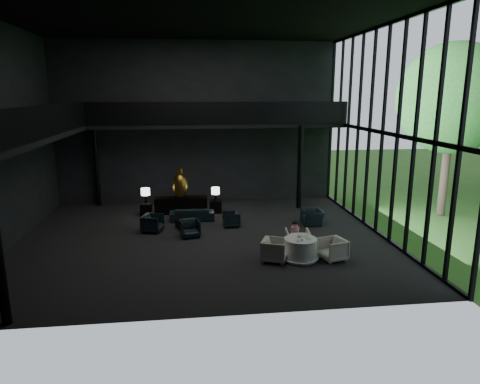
{
  "coord_description": "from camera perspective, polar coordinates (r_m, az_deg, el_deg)",
  "views": [
    {
      "loc": [
        -0.52,
        -15.74,
        5.46
      ],
      "look_at": [
        1.48,
        0.5,
        1.68
      ],
      "focal_mm": 32.0,
      "sensor_mm": 36.0,
      "label": 1
    }
  ],
  "objects": [
    {
      "name": "column_nw",
      "position": [
        22.17,
        -18.61,
        3.34
      ],
      "size": [
        0.24,
        0.24,
        4.0
      ],
      "primitive_type": "cylinder",
      "color": "black",
      "rests_on": "floor"
    },
    {
      "name": "mezzanine_back",
      "position": [
        20.84,
        -2.85,
        8.97
      ],
      "size": [
        12.0,
        2.0,
        0.25
      ],
      "primitive_type": "cube",
      "color": "black",
      "rests_on": "wall_back"
    },
    {
      "name": "lounge_armchair_west",
      "position": [
        17.63,
        -11.57,
        -4.0
      ],
      "size": [
        0.89,
        0.92,
        0.77
      ],
      "primitive_type": "imported",
      "rotation": [
        0.0,
        0.0,
        1.27
      ],
      "color": "black",
      "rests_on": "floor"
    },
    {
      "name": "ceiling",
      "position": [
        15.95,
        -5.46,
        22.1
      ],
      "size": [
        14.0,
        12.0,
        0.02
      ],
      "primitive_type": "cube",
      "color": "black",
      "rests_on": "ground"
    },
    {
      "name": "dining_chair_east",
      "position": [
        14.74,
        12.25,
        -7.28
      ],
      "size": [
        0.97,
        1.01,
        0.85
      ],
      "primitive_type": "imported",
      "rotation": [
        0.0,
        0.0,
        -1.3
      ],
      "color": "beige",
      "rests_on": "floor"
    },
    {
      "name": "wall_back",
      "position": [
        21.79,
        -5.7,
        9.09
      ],
      "size": [
        14.0,
        0.04,
        8.0
      ],
      "primitive_type": "cube",
      "color": "black",
      "rests_on": "ground"
    },
    {
      "name": "lounge_armchair_east",
      "position": [
        17.98,
        -1.18,
        -3.67
      ],
      "size": [
        0.58,
        0.61,
        0.61
      ],
      "primitive_type": "imported",
      "rotation": [
        0.0,
        0.0,
        -1.53
      ],
      "color": "black",
      "rests_on": "floor"
    },
    {
      "name": "column_ne",
      "position": [
        20.73,
        7.97,
        3.27
      ],
      "size": [
        0.24,
        0.24,
        4.0
      ],
      "primitive_type": "cylinder",
      "color": "black",
      "rests_on": "floor"
    },
    {
      "name": "table_lamp_right",
      "position": [
        19.75,
        -3.29,
        0.09
      ],
      "size": [
        0.38,
        0.38,
        0.64
      ],
      "color": "black",
      "rests_on": "side_table_right"
    },
    {
      "name": "tree_near",
      "position": [
        21.15,
        26.52,
        11.05
      ],
      "size": [
        4.8,
        4.8,
        7.65
      ],
      "color": "#382D23",
      "rests_on": "garden_ground"
    },
    {
      "name": "coffee_table",
      "position": [
        17.87,
        -7.05,
        -4.3
      ],
      "size": [
        1.02,
        1.02,
        0.36
      ],
      "primitive_type": "cube",
      "rotation": [
        0.0,
        0.0,
        0.33
      ],
      "color": "black",
      "rests_on": "floor"
    },
    {
      "name": "console",
      "position": [
        20.12,
        -7.86,
        -1.74
      ],
      "size": [
        2.42,
        0.55,
        0.77
      ],
      "primitive_type": "cube",
      "color": "black",
      "rests_on": "floor"
    },
    {
      "name": "curtain_wall",
      "position": [
        17.48,
        18.48,
        7.54
      ],
      "size": [
        0.2,
        12.0,
        8.0
      ],
      "primitive_type": null,
      "color": "black",
      "rests_on": "ground"
    },
    {
      "name": "railing_back",
      "position": [
        19.81,
        -2.65,
        10.5
      ],
      "size": [
        12.0,
        0.06,
        1.0
      ],
      "primitive_type": "cube",
      "color": "black",
      "rests_on": "mezzanine_back"
    },
    {
      "name": "saucer",
      "position": [
        14.43,
        9.19,
        -6.2
      ],
      "size": [
        0.22,
        0.22,
        0.01
      ],
      "primitive_type": "cylinder",
      "rotation": [
        0.0,
        0.0,
        0.43
      ],
      "color": "white",
      "rests_on": "dining_table"
    },
    {
      "name": "dining_chair_west",
      "position": [
        14.37,
        4.66,
        -7.5
      ],
      "size": [
        1.07,
        1.1,
        0.88
      ],
      "primitive_type": "imported",
      "rotation": [
        0.0,
        0.0,
        1.18
      ],
      "color": "#B9B8B6",
      "rests_on": "floor"
    },
    {
      "name": "sofa",
      "position": [
        18.93,
        -6.43,
        -2.74
      ],
      "size": [
        1.81,
        0.55,
        0.71
      ],
      "primitive_type": "imported",
      "rotation": [
        0.0,
        0.0,
        3.13
      ],
      "color": "#182330",
      "rests_on": "floor"
    },
    {
      "name": "child",
      "position": [
        15.34,
        7.34,
        -4.98
      ],
      "size": [
        0.29,
        0.29,
        0.61
      ],
      "rotation": [
        0.0,
        0.0,
        3.14
      ],
      "color": "pink",
      "rests_on": "dining_chair_north"
    },
    {
      "name": "cereal_bowl",
      "position": [
        14.58,
        7.93,
        -5.8
      ],
      "size": [
        0.18,
        0.18,
        0.09
      ],
      "primitive_type": "ellipsoid",
      "color": "white",
      "rests_on": "dining_table"
    },
    {
      "name": "side_table_left",
      "position": [
        20.13,
        -12.42,
        -2.24
      ],
      "size": [
        0.5,
        0.5,
        0.55
      ],
      "primitive_type": "cube",
      "color": "black",
      "rests_on": "floor"
    },
    {
      "name": "dining_chair_north",
      "position": [
        15.37,
        7.69,
        -6.14
      ],
      "size": [
        0.96,
        0.91,
        0.91
      ],
      "primitive_type": "imported",
      "rotation": [
        0.0,
        0.0,
        3.04
      ],
      "color": "beige",
      "rests_on": "floor"
    },
    {
      "name": "plate_b",
      "position": [
        14.69,
        8.73,
        -5.84
      ],
      "size": [
        0.27,
        0.27,
        0.01
      ],
      "primitive_type": "cylinder",
      "rotation": [
        0.0,
        0.0,
        -0.42
      ],
      "color": "white",
      "rests_on": "dining_table"
    },
    {
      "name": "table_lamp_left",
      "position": [
        20.07,
        -12.49,
        -0.04
      ],
      "size": [
        0.4,
        0.4,
        0.68
      ],
      "color": "black",
      "rests_on": "side_table_left"
    },
    {
      "name": "plate_a",
      "position": [
        14.22,
        7.9,
        -6.44
      ],
      "size": [
        0.27,
        0.27,
        0.01
      ],
      "primitive_type": "cylinder",
      "rotation": [
        0.0,
        0.0,
        -0.2
      ],
      "color": "white",
      "rests_on": "dining_table"
    },
    {
      "name": "lounge_armchair_south",
      "position": [
        16.8,
        -6.69,
        -4.78
      ],
      "size": [
        0.8,
        0.76,
        0.71
      ],
      "primitive_type": "imported",
      "rotation": [
        0.0,
        0.0,
        0.19
      ],
      "color": "#1E2D31",
      "rests_on": "floor"
    },
    {
      "name": "bronze_urn",
      "position": [
        19.71,
        -7.96,
        0.87
      ],
      "size": [
        0.74,
        0.74,
        1.38
      ],
      "color": "#B68F2C",
      "rests_on": "console"
    },
    {
      "name": "railing_left",
      "position": [
        16.39,
        -23.17,
        8.96
      ],
      "size": [
        0.06,
        12.0,
        1.0
      ],
      "primitive_type": "cube",
      "color": "black",
      "rests_on": "mezzanine_left"
    },
    {
      "name": "wall_front",
      "position": [
        9.86,
        -3.93,
        4.44
      ],
      "size": [
        14.0,
        0.04,
        8.0
      ],
      "primitive_type": "cube",
      "color": "black",
      "rests_on": "ground"
    },
    {
      "name": "side_table_right",
      "position": [
        20.09,
        -3.29,
        -1.92
      ],
      "size": [
        0.54,
        0.54,
        0.59
      ],
      "primitive_type": "cube",
      "color": "black",
      "rests_on": "floor"
    },
    {
      "name": "cream_pot",
      "position": [
        14.22,
        8.28,
        -6.35
      ],
      "size": [
        0.07,
        0.07,
        0.06
      ],
      "primitive_type": "cylinder",
      "rotation": [
        0.0,
        0.0,
        -0.31
      ],
      "color": "#99999E",
      "rests_on": "dining_table"
    },
    {
      "name": "coffee_cup",
      "position": [
        14.45,
        8.89,
        -6.03
      ],
      "size": [
        0.09,
        0.09,
        0.05
      ],
      "primitive_type": "cylinder",
      "rotation": [
        0.0,
        0.0,
        -0.37
      ],
      "color": "white",
      "rests_on": "saucer"
    },
    {
      "name": "window_armchair",
      "position": [
        18.51,
        9.61,
        -3.14
      ],
      "size": [
        0.56,
        0.86,
        0.75
      ],
      "primitive_type": "imported",
      "rotation": [
        0.0,
        0.0,
        -1.58
      ],
      "color": "black",
      "rests_on": "floor"
    },
    {
      "name": "floor",
      "position": [
        16.67,
        -4.87,
        -6.18
      ],
      "size": [
        14.0,
        12.0,
        0.02
      ],
      "primitive_type": "cube",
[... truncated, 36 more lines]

